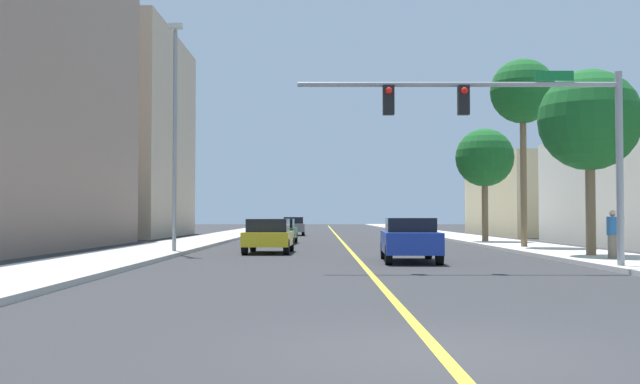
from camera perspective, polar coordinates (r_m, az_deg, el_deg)
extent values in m
plane|color=#2D2D30|center=(50.46, 1.33, -3.63)|extent=(192.00, 192.00, 0.00)
cube|color=#B2ADA3|center=(50.96, -8.36, -3.51)|extent=(3.63, 168.00, 0.15)
cube|color=beige|center=(51.41, 10.93, -3.48)|extent=(3.63, 168.00, 0.15)
cube|color=yellow|center=(50.46, 1.33, -3.63)|extent=(0.16, 144.00, 0.01)
cube|color=tan|center=(59.90, -17.46, 4.13)|extent=(13.37, 17.05, 15.46)
cube|color=beige|center=(63.98, 17.61, -0.35)|extent=(11.68, 18.62, 6.30)
cylinder|color=gray|center=(22.64, 21.83, 1.71)|extent=(0.20, 0.20, 5.50)
cylinder|color=gray|center=(21.64, 10.36, 8.13)|extent=(9.14, 0.14, 0.14)
cube|color=black|center=(21.59, 10.76, 6.94)|extent=(0.32, 0.24, 0.84)
sphere|color=red|center=(21.50, 10.83, 7.66)|extent=(0.20, 0.20, 0.20)
cube|color=black|center=(21.29, 5.08, 7.04)|extent=(0.32, 0.24, 0.84)
sphere|color=red|center=(21.20, 5.11, 7.77)|extent=(0.20, 0.20, 0.20)
cube|color=#147233|center=(22.34, 17.35, 8.52)|extent=(1.10, 0.04, 0.28)
cylinder|color=gray|center=(30.71, -11.31, 3.97)|extent=(0.16, 0.16, 9.00)
cube|color=beige|center=(31.53, -11.25, 12.41)|extent=(0.56, 0.28, 0.20)
cylinder|color=brown|center=(28.29, 19.86, 0.34)|extent=(0.35, 0.35, 4.86)
sphere|color=#195B23|center=(28.49, 19.80, 5.23)|extent=(3.64, 3.64, 3.64)
cone|color=#195B23|center=(28.90, 21.81, 4.75)|extent=(0.49, 1.78, 1.24)
cone|color=#195B23|center=(29.55, 19.78, 4.58)|extent=(1.83, 1.00, 1.84)
cone|color=#195B23|center=(29.07, 18.00, 4.67)|extent=(1.58, 1.39, 1.57)
cone|color=#195B23|center=(28.07, 17.73, 4.90)|extent=(0.50, 1.91, 1.49)
cone|color=#195B23|center=(27.39, 19.51, 5.08)|extent=(1.40, 0.97, 1.73)
cone|color=#195B23|center=(27.70, 21.38, 5.03)|extent=(1.67, 1.05, 1.79)
cylinder|color=brown|center=(35.33, 15.16, 1.75)|extent=(0.29, 0.29, 7.16)
sphere|color=#195B23|center=(35.73, 15.11, 7.49)|extent=(2.97, 2.97, 2.97)
cone|color=#195B23|center=(35.93, 16.50, 7.13)|extent=(0.46, 1.56, 1.24)
cone|color=#195B23|center=(36.57, 15.33, 6.96)|extent=(1.47, 0.95, 1.66)
cone|color=#195B23|center=(36.10, 13.83, 7.06)|extent=(1.17, 1.26, 1.61)
cone|color=#195B23|center=(35.11, 14.03, 7.31)|extent=(1.00, 1.61, 1.38)
cone|color=#195B23|center=(35.01, 16.01, 7.36)|extent=(1.30, 0.83, 1.43)
cylinder|color=brown|center=(42.46, 12.35, -0.55)|extent=(0.35, 0.35, 4.69)
sphere|color=#195B23|center=(42.58, 12.33, 2.60)|extent=(3.26, 3.26, 3.26)
cone|color=#195B23|center=(42.85, 13.59, 2.32)|extent=(0.51, 1.31, 1.47)
cone|color=#195B23|center=(43.44, 12.89, 2.25)|extent=(1.33, 1.17, 1.56)
cone|color=#195B23|center=(43.26, 11.42, 2.26)|extent=(1.43, 1.12, 1.56)
cone|color=#195B23|center=(42.45, 11.02, 2.34)|extent=(0.55, 1.56, 1.78)
cone|color=#195B23|center=(41.63, 11.97, 2.43)|extent=(1.53, 1.09, 1.63)
cone|color=#195B23|center=(41.81, 13.16, 2.42)|extent=(1.39, 0.95, 1.42)
cube|color=#196638|center=(41.95, -3.30, -3.15)|extent=(1.88, 4.04, 0.58)
cube|color=black|center=(41.68, -3.33, -2.42)|extent=(1.61, 1.76, 0.51)
cylinder|color=black|center=(43.47, -4.18, -3.48)|extent=(0.24, 0.65, 0.64)
cylinder|color=black|center=(43.35, -2.11, -3.49)|extent=(0.24, 0.65, 0.64)
cylinder|color=black|center=(40.60, -4.58, -3.60)|extent=(0.24, 0.65, 0.64)
cylinder|color=black|center=(40.46, -2.36, -3.61)|extent=(0.24, 0.65, 0.64)
cube|color=slate|center=(60.08, -2.27, -2.74)|extent=(1.90, 4.55, 0.64)
cube|color=black|center=(60.13, -2.26, -2.19)|extent=(1.61, 2.16, 0.52)
cylinder|color=black|center=(61.79, -2.98, -3.01)|extent=(0.24, 0.65, 0.64)
cylinder|color=black|center=(61.78, -1.53, -3.02)|extent=(0.24, 0.65, 0.64)
cylinder|color=black|center=(58.39, -3.04, -3.08)|extent=(0.24, 0.65, 0.64)
cylinder|color=black|center=(58.38, -1.51, -3.08)|extent=(0.24, 0.65, 0.64)
cube|color=#1E389E|center=(25.27, 6.70, -3.84)|extent=(1.98, 4.53, 0.70)
cube|color=black|center=(25.00, 6.74, -2.53)|extent=(1.66, 1.97, 0.46)
cylinder|color=black|center=(26.91, 4.72, -4.46)|extent=(0.25, 0.65, 0.64)
cylinder|color=black|center=(27.03, 8.11, -4.44)|extent=(0.25, 0.65, 0.64)
cylinder|color=black|center=(23.56, 5.09, -4.83)|extent=(0.25, 0.65, 0.64)
cylinder|color=black|center=(23.69, 8.96, -4.80)|extent=(0.25, 0.65, 0.64)
cube|color=gold|center=(31.08, -4.15, -3.59)|extent=(1.97, 4.03, 0.57)
cube|color=black|center=(30.78, -4.20, -2.58)|extent=(1.69, 2.05, 0.53)
cylinder|color=black|center=(32.61, -5.37, -4.01)|extent=(0.24, 0.65, 0.64)
cylinder|color=black|center=(32.46, -2.44, -4.03)|extent=(0.24, 0.65, 0.64)
cylinder|color=black|center=(29.75, -6.02, -4.21)|extent=(0.24, 0.65, 0.64)
cylinder|color=black|center=(29.58, -2.80, -4.24)|extent=(0.24, 0.65, 0.64)
cylinder|color=#726651|center=(26.21, 21.38, -3.94)|extent=(0.32, 0.32, 0.77)
cylinder|color=#26598C|center=(26.19, 21.36, -2.44)|extent=(0.38, 0.38, 0.61)
sphere|color=tan|center=(26.19, 21.35, -1.54)|extent=(0.21, 0.21, 0.21)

